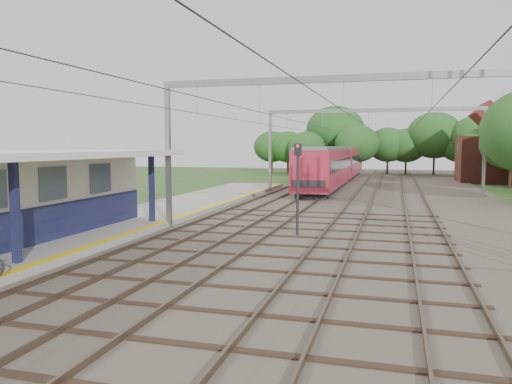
% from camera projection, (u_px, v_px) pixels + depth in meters
% --- Properties ---
extents(ballast_bed, '(18.00, 90.00, 0.10)m').
position_uv_depth(ballast_bed, '(374.00, 201.00, 35.98)').
color(ballast_bed, '#473D33').
rests_on(ballast_bed, ground).
extents(platform, '(5.00, 52.00, 0.35)m').
position_uv_depth(platform, '(112.00, 226.00, 23.71)').
color(platform, gray).
rests_on(platform, ground).
extents(yellow_stripe, '(0.45, 52.00, 0.01)m').
position_uv_depth(yellow_stripe, '(155.00, 225.00, 23.09)').
color(yellow_stripe, yellow).
rests_on(yellow_stripe, platform).
extents(rail_tracks, '(11.80, 88.00, 0.15)m').
position_uv_depth(rail_tracks, '(339.00, 198.00, 36.64)').
color(rail_tracks, brown).
rests_on(rail_tracks, ballast_bed).
extents(catenary_system, '(17.22, 88.00, 7.00)m').
position_uv_depth(catenary_system, '(363.00, 121.00, 31.11)').
color(catenary_system, gray).
rests_on(catenary_system, ground).
extents(tree_band, '(31.72, 30.88, 8.82)m').
position_uv_depth(tree_band, '(383.00, 138.00, 61.57)').
color(tree_band, '#382619').
rests_on(tree_band, ground).
extents(house_far, '(8.00, 6.12, 8.66)m').
position_uv_depth(house_far, '(498.00, 153.00, 53.55)').
color(house_far, brown).
rests_on(house_far, ground).
extents(train, '(2.90, 36.05, 3.81)m').
position_uv_depth(train, '(337.00, 163.00, 52.69)').
color(train, black).
rests_on(train, ballast_bed).
extents(signal_post, '(0.32, 0.29, 4.09)m').
position_uv_depth(signal_post, '(298.00, 180.00, 21.65)').
color(signal_post, black).
rests_on(signal_post, ground).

